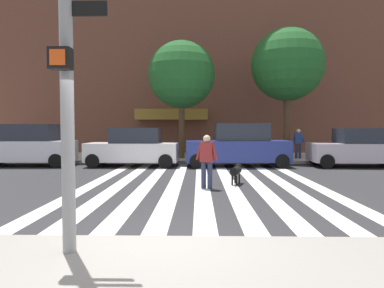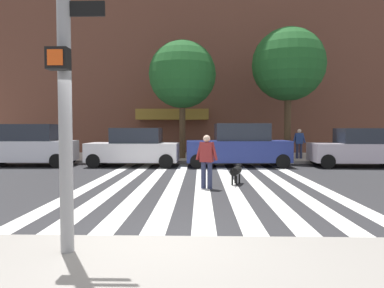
{
  "view_description": "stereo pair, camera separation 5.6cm",
  "coord_description": "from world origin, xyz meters",
  "views": [
    {
      "loc": [
        0.63,
        -5.38,
        1.86
      ],
      "look_at": [
        0.41,
        5.7,
        1.34
      ],
      "focal_mm": 32.29,
      "sensor_mm": 36.0,
      "label": 1
    },
    {
      "loc": [
        0.69,
        -5.38,
        1.86
      ],
      "look_at": [
        0.41,
        5.7,
        1.34
      ],
      "focal_mm": 32.29,
      "sensor_mm": 36.0,
      "label": 2
    }
  ],
  "objects": [
    {
      "name": "ground_plane",
      "position": [
        0.0,
        6.21,
        0.0
      ],
      "size": [
        160.0,
        160.0,
        0.0
      ],
      "primitive_type": "plane",
      "color": "#2B2B2D"
    },
    {
      "name": "sidewalk_far",
      "position": [
        0.0,
        15.43,
        0.07
      ],
      "size": [
        80.0,
        6.0,
        0.15
      ],
      "primitive_type": "cube",
      "color": "#B4ABA1",
      "rests_on": "ground_plane"
    },
    {
      "name": "crosswalk_stripes",
      "position": [
        0.75,
        6.21,
        0.0
      ],
      "size": [
        7.65,
        11.83,
        0.01
      ],
      "color": "silver",
      "rests_on": "ground_plane"
    },
    {
      "name": "apartment_block",
      "position": [
        3.52,
        25.75,
        12.89
      ],
      "size": [
        36.2,
        16.04,
        25.78
      ],
      "color": "brown",
      "rests_on": "ground_plane"
    },
    {
      "name": "traffic_light_pole",
      "position": [
        -1.14,
        -0.78,
        3.52
      ],
      "size": [
        0.74,
        0.46,
        5.8
      ],
      "color": "gray",
      "rests_on": "sidewalk_near"
    },
    {
      "name": "parked_car_near_curb",
      "position": [
        -7.69,
        11.18,
        0.97
      ],
      "size": [
        4.47,
        1.97,
        2.04
      ],
      "color": "silver",
      "rests_on": "ground_plane"
    },
    {
      "name": "parked_car_behind_first",
      "position": [
        -2.52,
        11.18,
        0.89
      ],
      "size": [
        4.36,
        1.96,
        1.85
      ],
      "color": "white",
      "rests_on": "ground_plane"
    },
    {
      "name": "parked_car_third_in_line",
      "position": [
        2.51,
        11.18,
        0.97
      ],
      "size": [
        4.94,
        2.04,
        2.07
      ],
      "color": "navy",
      "rests_on": "ground_plane"
    },
    {
      "name": "parked_car_fourth_in_line",
      "position": [
        8.18,
        11.18,
        0.87
      ],
      "size": [
        4.33,
        2.12,
        1.84
      ],
      "color": "#BEB2C0",
      "rests_on": "ground_plane"
    },
    {
      "name": "street_tree_nearest",
      "position": [
        -0.33,
        14.0,
        4.81
      ],
      "size": [
        3.75,
        3.75,
        6.56
      ],
      "color": "#4C3823",
      "rests_on": "sidewalk_far"
    },
    {
      "name": "street_tree_middle",
      "position": [
        5.65,
        14.41,
        5.41
      ],
      "size": [
        4.11,
        4.11,
        7.34
      ],
      "color": "#4C3823",
      "rests_on": "sidewalk_far"
    },
    {
      "name": "pedestrian_dog_walker",
      "position": [
        0.87,
        5.1,
        0.93
      ],
      "size": [
        0.69,
        0.35,
        1.64
      ],
      "color": "#282D4C",
      "rests_on": "ground_plane"
    },
    {
      "name": "dog_on_leash",
      "position": [
        1.86,
        5.94,
        0.44
      ],
      "size": [
        0.47,
        0.98,
        0.65
      ],
      "color": "black",
      "rests_on": "ground_plane"
    },
    {
      "name": "pedestrian_bystander",
      "position": [
        6.18,
        13.95,
        1.08
      ],
      "size": [
        0.71,
        0.27,
        1.64
      ],
      "color": "#282D4C",
      "rests_on": "sidewalk_far"
    }
  ]
}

